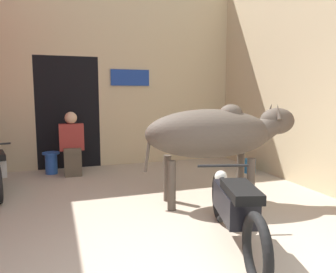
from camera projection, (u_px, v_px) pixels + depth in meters
The scene contains 7 objects.
wall_back_with_doorway at pixel (94, 84), 6.94m from camera, with size 5.45×0.93×4.03m.
wall_right_with_door at pixel (307, 65), 5.31m from camera, with size 0.22×4.96×4.03m.
cow at pixel (215, 134), 4.46m from camera, with size 2.16×1.01×1.40m.
motorcycle_near at pixel (235, 207), 3.22m from camera, with size 0.73×1.90×0.72m.
shopkeeper_seated at pixel (72, 142), 6.09m from camera, with size 0.44×0.34×1.19m.
plastic_stool at pixel (51, 162), 6.23m from camera, with size 0.32×0.32×0.42m.
bucket at pixel (249, 166), 6.35m from camera, with size 0.26×0.26×0.26m.
Camera 1 is at (-1.10, -1.95, 1.52)m, focal length 35.00 mm.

